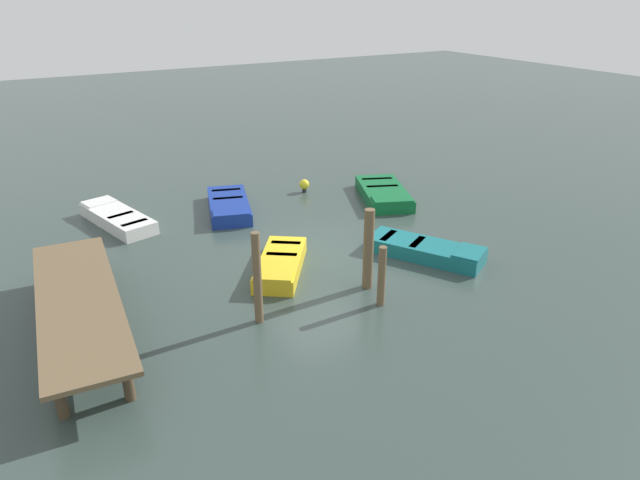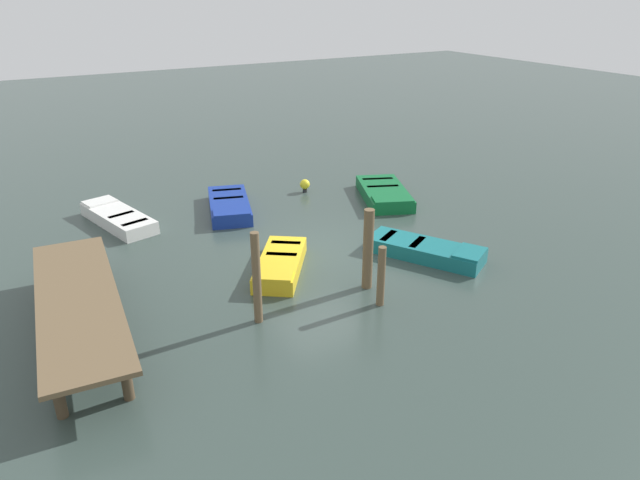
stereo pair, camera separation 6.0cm
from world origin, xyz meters
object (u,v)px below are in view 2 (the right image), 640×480
Objects in this scene: rowboat_blue at (229,205)px; mooring_piling_far_right at (381,276)px; dock_segment at (78,302)px; rowboat_yellow at (280,264)px; rowboat_green at (384,193)px; rowboat_teal at (426,250)px; rowboat_white at (118,218)px; marker_buoy at (305,185)px; mooring_piling_near_right at (257,278)px; mooring_piling_mid_right at (368,249)px.

mooring_piling_far_right is at bearing 23.79° from rowboat_blue.
rowboat_yellow is at bearing -78.17° from dock_segment.
mooring_piling_far_right is at bearing 60.80° from rowboat_yellow.
rowboat_green is 4.72m from rowboat_teal.
rowboat_white is (2.31, 8.58, -0.00)m from rowboat_green.
marker_buoy reaches higher than rowboat_teal.
rowboat_blue is 1.53× the size of mooring_piling_near_right.
mooring_piling_near_right is 1.45× the size of mooring_piling_far_right.
mooring_piling_mid_right is at bearing 26.42° from rowboat_blue.
rowboat_yellow is 4.04m from rowboat_teal.
marker_buoy is (7.91, -2.29, -0.46)m from mooring_piling_far_right.
rowboat_teal is at bearing 1.05° from rowboat_green.
rowboat_white is (6.11, -2.01, -0.63)m from dock_segment.
rowboat_teal and rowboat_blue have the same top height.
marker_buoy is (2.05, 2.05, 0.07)m from rowboat_green.
rowboat_blue is at bearing -84.17° from rowboat_green.
rowboat_blue is 3.14m from marker_buoy.
mooring_piling_mid_right reaches higher than mooring_piling_far_right.
marker_buoy is (5.85, -8.54, -0.56)m from dock_segment.
dock_segment is 8.88m from rowboat_teal.
mooring_piling_near_right is (-1.94, 1.50, 0.86)m from rowboat_yellow.
rowboat_blue is 7.02m from mooring_piling_near_right.
rowboat_yellow is 0.86× the size of rowboat_teal.
rowboat_green and rowboat_yellow have the same top height.
mooring_piling_far_right reaches higher than dock_segment.
mooring_piling_mid_right reaches higher than rowboat_yellow.
mooring_piling_mid_right is 0.93m from mooring_piling_far_right.
rowboat_green is (3.81, -10.59, -0.63)m from dock_segment.
rowboat_teal is 2.21× the size of mooring_piling_far_right.
dock_segment is at bearing 79.57° from mooring_piling_mid_right.
dock_segment is 1.89× the size of rowboat_white.
rowboat_white is 1.02× the size of rowboat_blue.
mooring_piling_far_right is (-2.69, -1.27, 0.53)m from rowboat_yellow.
mooring_piling_mid_right is (-1.19, -6.46, 0.19)m from dock_segment.
mooring_piling_far_right reaches higher than marker_buoy.
mooring_piling_near_right is at bearing -111.83° from rowboat_teal.
rowboat_yellow is 6.32m from marker_buoy.
mooring_piling_far_right is (-0.75, -2.77, -0.34)m from mooring_piling_near_right.
rowboat_blue is (5.96, 3.40, 0.00)m from rowboat_teal.
rowboat_yellow is at bearing 145.68° from marker_buoy.
dock_segment is 1.84× the size of rowboat_green.
rowboat_yellow is 2.49m from mooring_piling_mid_right.
mooring_piling_mid_right reaches higher than rowboat_teal.
mooring_piling_mid_right is (-1.83, -1.48, 0.81)m from rowboat_yellow.
marker_buoy is (0.47, -3.10, 0.07)m from rowboat_blue.
mooring_piling_far_right is at bearing -166.73° from rowboat_white.
rowboat_yellow is at bearing -165.70° from rowboat_white.
dock_segment reaches higher than rowboat_blue.
rowboat_green is at bearing -65.70° from dock_segment.
dock_segment is at bearing -47.19° from rowboat_yellow.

